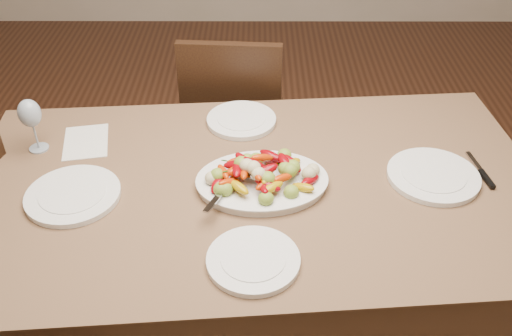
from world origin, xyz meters
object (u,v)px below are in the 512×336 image
object	(u,v)px
dining_table	(256,266)
serving_platter	(262,183)
chair_far	(236,121)
plate_left	(73,195)
plate_far	(241,120)
plate_near	(253,260)
plate_right	(433,176)
wine_glass	(32,124)

from	to	relation	value
dining_table	serving_platter	world-z (taller)	serving_platter
chair_far	plate_left	xyz separation A→B (m)	(-0.47, -0.89, 0.29)
dining_table	plate_far	world-z (taller)	plate_far
dining_table	plate_near	size ratio (longest dim) A/B	7.22
dining_table	plate_far	distance (m)	0.53
plate_far	plate_near	bearing A→B (deg)	-86.08
plate_left	plate_far	distance (m)	0.67
plate_left	plate_far	world-z (taller)	same
serving_platter	plate_left	distance (m)	0.59
dining_table	plate_left	xyz separation A→B (m)	(-0.56, -0.07, 0.39)
chair_far	plate_right	bearing A→B (deg)	133.93
chair_far	plate_left	distance (m)	1.05
serving_platter	plate_right	bearing A→B (deg)	4.27
serving_platter	plate_near	bearing A→B (deg)	-94.40
dining_table	wine_glass	world-z (taller)	wine_glass
plate_right	plate_far	xyz separation A→B (m)	(-0.63, 0.33, 0.00)
dining_table	plate_left	bearing A→B (deg)	-172.80
plate_right	wine_glass	world-z (taller)	wine_glass
plate_near	chair_far	bearing A→B (deg)	94.35
plate_left	plate_right	bearing A→B (deg)	5.04
chair_far	plate_left	bearing A→B (deg)	66.13
dining_table	plate_far	bearing A→B (deg)	98.59
dining_table	wine_glass	xyz separation A→B (m)	(-0.75, 0.19, 0.48)
dining_table	plate_right	bearing A→B (deg)	2.89
plate_left	plate_near	bearing A→B (deg)	-26.09
serving_platter	wine_glass	bearing A→B (deg)	165.25
plate_right	plate_near	bearing A→B (deg)	-147.09
chair_far	serving_platter	distance (m)	0.89
chair_far	plate_near	distance (m)	1.20
chair_far	plate_far	distance (m)	0.54
plate_right	plate_far	bearing A→B (deg)	151.84
dining_table	wine_glass	bearing A→B (deg)	165.77
plate_right	wine_glass	distance (m)	1.33
serving_platter	plate_right	world-z (taller)	serving_platter
dining_table	plate_left	world-z (taller)	plate_left
serving_platter	dining_table	bearing A→B (deg)	147.36
plate_left	plate_right	size ratio (longest dim) A/B	0.99
plate_far	plate_near	world-z (taller)	same
plate_far	plate_near	distance (m)	0.71
chair_far	plate_near	bearing A→B (deg)	98.23
plate_right	wine_glass	xyz separation A→B (m)	(-1.32, 0.16, 0.09)
chair_far	serving_platter	bearing A→B (deg)	101.68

